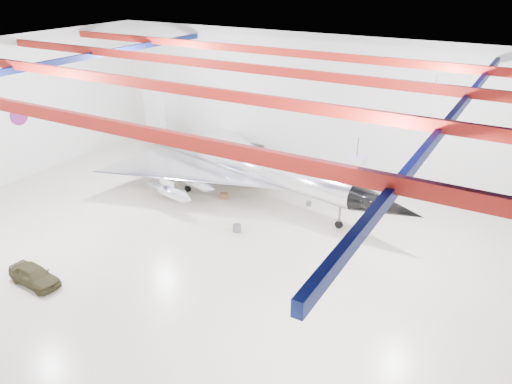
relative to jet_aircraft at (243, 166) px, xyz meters
The scene contains 13 objects.
floor 8.39m from the jet_aircraft, 68.80° to the right, with size 40.00×40.00×0.00m, color beige.
wall_back 8.64m from the jet_aircraft, 68.65° to the left, with size 40.00×40.00×0.00m, color silver.
ceiling 11.88m from the jet_aircraft, 68.80° to the right, with size 40.00×40.00×0.00m, color #0A0F38.
ceiling_structure 11.39m from the jet_aircraft, 68.80° to the right, with size 39.50×29.50×1.08m.
wall_roundel 18.10m from the jet_aircraft, 162.01° to the right, with size 1.50×1.50×0.10m, color #B21414.
jet_aircraft is the anchor object (origin of this frame).
jeep 15.97m from the jet_aircraft, 103.28° to the right, with size 1.31×3.25×1.11m, color #34311A.
toolbox_red 3.08m from the jet_aircraft, 113.32° to the left, with size 0.51×0.40×0.35m, color maroon.
engine_drum 6.06m from the jet_aircraft, 62.56° to the right, with size 0.54×0.54×0.49m, color #59595B.
crate_small 6.74m from the jet_aircraft, 166.96° to the left, with size 0.33×0.26×0.23m, color #59595B.
tool_chest 9.67m from the jet_aircraft, 10.32° to the right, with size 0.42×0.42×0.38m, color maroon.
oil_barrel 2.60m from the jet_aircraft, 124.50° to the right, with size 0.57×0.46×0.40m, color olive.
spares_box 5.52m from the jet_aircraft, ahead, with size 0.37×0.37×0.33m, color #59595B.
Camera 1 is at (14.99, -21.32, 15.69)m, focal length 35.00 mm.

